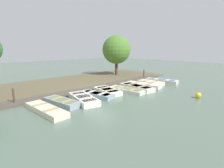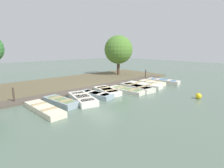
% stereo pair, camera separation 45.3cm
% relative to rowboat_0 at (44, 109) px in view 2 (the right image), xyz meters
% --- Properties ---
extents(ground_plane, '(80.00, 80.00, 0.00)m').
position_rel_rowboat_0_xyz_m(ground_plane, '(-1.66, 5.96, -0.18)').
color(ground_plane, '#566B5B').
extents(shore_bank, '(8.00, 24.00, 0.14)m').
position_rel_rowboat_0_xyz_m(shore_bank, '(-6.66, 5.96, -0.10)').
color(shore_bank, brown).
rests_on(shore_bank, ground_plane).
extents(dock_walkway, '(1.24, 19.94, 0.18)m').
position_rel_rowboat_0_xyz_m(dock_walkway, '(-2.88, 5.96, -0.08)').
color(dock_walkway, '#51473D').
rests_on(dock_walkway, ground_plane).
extents(rowboat_0, '(3.63, 1.22, 0.36)m').
position_rel_rowboat_0_xyz_m(rowboat_0, '(0.00, 0.00, 0.00)').
color(rowboat_0, beige).
rests_on(rowboat_0, ground_plane).
extents(rowboat_1, '(3.03, 1.40, 0.39)m').
position_rel_rowboat_0_xyz_m(rowboat_1, '(-0.65, 1.38, 0.02)').
color(rowboat_1, '#8C9EA8').
rests_on(rowboat_1, ground_plane).
extents(rowboat_2, '(3.41, 1.94, 0.42)m').
position_rel_rowboat_0_xyz_m(rowboat_2, '(-0.24, 2.86, 0.03)').
color(rowboat_2, silver).
rests_on(rowboat_2, ground_plane).
extents(rowboat_3, '(3.03, 1.63, 0.36)m').
position_rel_rowboat_0_xyz_m(rowboat_3, '(-0.56, 4.27, -0.00)').
color(rowboat_3, '#8C9EA8').
rests_on(rowboat_3, ground_plane).
extents(rowboat_4, '(2.92, 1.71, 0.40)m').
position_rel_rowboat_0_xyz_m(rowboat_4, '(-0.78, 5.65, 0.02)').
color(rowboat_4, silver).
rests_on(rowboat_4, ground_plane).
extents(rowboat_5, '(3.45, 1.60, 0.33)m').
position_rel_rowboat_0_xyz_m(rowboat_5, '(0.00, 7.21, -0.01)').
color(rowboat_5, beige).
rests_on(rowboat_5, ground_plane).
extents(rowboat_6, '(3.65, 1.55, 0.41)m').
position_rel_rowboat_0_xyz_m(rowboat_6, '(0.03, 8.58, 0.03)').
color(rowboat_6, beige).
rests_on(rowboat_6, ground_plane).
extents(rowboat_7, '(3.63, 1.92, 0.39)m').
position_rel_rowboat_0_xyz_m(rowboat_7, '(-0.20, 9.92, 0.02)').
color(rowboat_7, silver).
rests_on(rowboat_7, ground_plane).
extents(rowboat_8, '(2.67, 1.22, 0.36)m').
position_rel_rowboat_0_xyz_m(rowboat_8, '(-0.40, 11.50, 0.00)').
color(rowboat_8, beige).
rests_on(rowboat_8, ground_plane).
extents(rowboat_9, '(3.53, 1.79, 0.42)m').
position_rel_rowboat_0_xyz_m(rowboat_9, '(0.01, 13.02, 0.03)').
color(rowboat_9, beige).
rests_on(rowboat_9, ground_plane).
extents(mooring_post_near, '(0.12, 0.12, 1.17)m').
position_rel_rowboat_0_xyz_m(mooring_post_near, '(-2.89, -0.94, 0.41)').
color(mooring_post_near, '#47382D').
rests_on(mooring_post_near, ground_plane).
extents(mooring_post_far, '(0.12, 0.12, 1.17)m').
position_rel_rowboat_0_xyz_m(mooring_post_far, '(-2.89, 13.70, 0.41)').
color(mooring_post_far, '#47382D').
rests_on(mooring_post_far, ground_plane).
extents(buoy, '(0.44, 0.44, 0.44)m').
position_rel_rowboat_0_xyz_m(buoy, '(5.09, 9.73, 0.04)').
color(buoy, yellow).
rests_on(buoy, ground_plane).
extents(park_tree_left, '(3.79, 3.79, 5.44)m').
position_rel_rowboat_0_xyz_m(park_tree_left, '(-7.05, 13.03, 3.35)').
color(park_tree_left, '#4C3828').
rests_on(park_tree_left, ground_plane).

